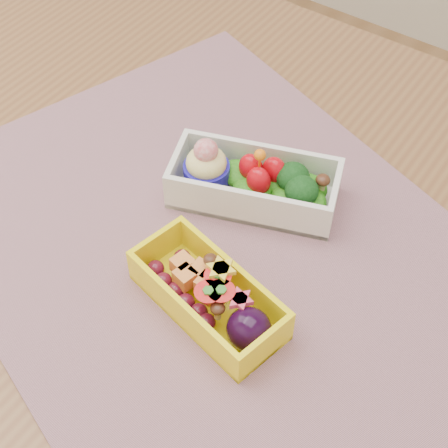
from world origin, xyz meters
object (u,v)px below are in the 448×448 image
Objects in this scene: table at (247,313)px; bento_yellow at (211,296)px; bento_white at (253,183)px; placemat at (215,249)px.

table is 7.53× the size of bento_yellow.
table is 0.15m from bento_white.
placemat is (-0.03, -0.01, 0.10)m from table.
placemat is 3.59× the size of bento_yellow.
placemat is at bearing -159.55° from table.
bento_white is at bearing 120.66° from bento_yellow.
placemat is 0.08m from bento_white.
bento_yellow is (0.04, -0.06, 0.02)m from placemat.
table is at bearing 107.05° from bento_yellow.
table is 6.55× the size of bento_white.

